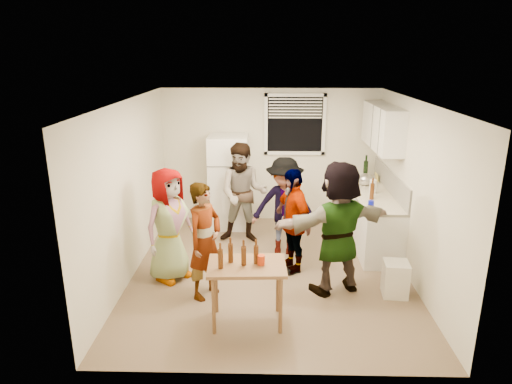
{
  "coord_description": "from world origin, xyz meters",
  "views": [
    {
      "loc": [
        -0.06,
        -6.13,
        3.14
      ],
      "look_at": [
        -0.21,
        0.29,
        1.15
      ],
      "focal_mm": 32.0,
      "sensor_mm": 36.0,
      "label": 1
    }
  ],
  "objects_px": {
    "guest_black": "(291,269)",
    "guest_back_left": "(244,240)",
    "guest_orange": "(335,289)",
    "kettle": "(365,185)",
    "red_cup": "(261,264)",
    "guest_back_right": "(283,252)",
    "trash_bin": "(395,278)",
    "beer_bottle_table": "(256,263)",
    "refrigerator": "(229,182)",
    "serving_table": "(247,322)",
    "beer_bottle_counter": "(371,199)",
    "guest_grey": "(172,277)",
    "blue_cup": "(371,208)",
    "wine_bottle": "(365,178)",
    "guest_stripe": "(207,294)"
  },
  "relations": [
    {
      "from": "beer_bottle_table",
      "to": "guest_back_right",
      "type": "relative_size",
      "value": 0.14
    },
    {
      "from": "refrigerator",
      "to": "serving_table",
      "type": "distance_m",
      "value": 3.34
    },
    {
      "from": "beer_bottle_counter",
      "to": "trash_bin",
      "type": "relative_size",
      "value": 0.54
    },
    {
      "from": "serving_table",
      "to": "beer_bottle_table",
      "type": "bearing_deg",
      "value": 18.19
    },
    {
      "from": "kettle",
      "to": "red_cup",
      "type": "height_order",
      "value": "kettle"
    },
    {
      "from": "guest_back_left",
      "to": "guest_back_right",
      "type": "height_order",
      "value": "guest_back_left"
    },
    {
      "from": "beer_bottle_counter",
      "to": "serving_table",
      "type": "distance_m",
      "value": 2.94
    },
    {
      "from": "kettle",
      "to": "red_cup",
      "type": "xyz_separation_m",
      "value": [
        -1.76,
        -2.85,
        -0.13
      ]
    },
    {
      "from": "kettle",
      "to": "guest_back_right",
      "type": "distance_m",
      "value": 1.89
    },
    {
      "from": "guest_black",
      "to": "beer_bottle_counter",
      "type": "bearing_deg",
      "value": 92.17
    },
    {
      "from": "refrigerator",
      "to": "guest_grey",
      "type": "distance_m",
      "value": 2.36
    },
    {
      "from": "trash_bin",
      "to": "beer_bottle_table",
      "type": "relative_size",
      "value": 2.15
    },
    {
      "from": "guest_black",
      "to": "guest_orange",
      "type": "height_order",
      "value": "guest_orange"
    },
    {
      "from": "trash_bin",
      "to": "serving_table",
      "type": "xyz_separation_m",
      "value": [
        -1.95,
        -0.69,
        -0.25
      ]
    },
    {
      "from": "guest_orange",
      "to": "refrigerator",
      "type": "bearing_deg",
      "value": -77.67
    },
    {
      "from": "blue_cup",
      "to": "guest_stripe",
      "type": "relative_size",
      "value": 0.07
    },
    {
      "from": "kettle",
      "to": "guest_grey",
      "type": "xyz_separation_m",
      "value": [
        -3.07,
        -1.75,
        -0.9
      ]
    },
    {
      "from": "beer_bottle_table",
      "to": "red_cup",
      "type": "bearing_deg",
      "value": -28.34
    },
    {
      "from": "serving_table",
      "to": "guest_grey",
      "type": "xyz_separation_m",
      "value": [
        -1.14,
        1.1,
        0.0
      ]
    },
    {
      "from": "guest_back_right",
      "to": "guest_grey",
      "type": "bearing_deg",
      "value": -148.13
    },
    {
      "from": "kettle",
      "to": "beer_bottle_table",
      "type": "distance_m",
      "value": 3.36
    },
    {
      "from": "blue_cup",
      "to": "guest_back_left",
      "type": "relative_size",
      "value": 0.07
    },
    {
      "from": "beer_bottle_counter",
      "to": "guest_stripe",
      "type": "bearing_deg",
      "value": -149.53
    },
    {
      "from": "kettle",
      "to": "trash_bin",
      "type": "height_order",
      "value": "kettle"
    },
    {
      "from": "kettle",
      "to": "guest_orange",
      "type": "distance_m",
      "value": 2.35
    },
    {
      "from": "guest_black",
      "to": "guest_orange",
      "type": "bearing_deg",
      "value": 18.24
    },
    {
      "from": "guest_back_right",
      "to": "guest_back_left",
      "type": "bearing_deg",
      "value": 148.45
    },
    {
      "from": "trash_bin",
      "to": "guest_orange",
      "type": "height_order",
      "value": "trash_bin"
    },
    {
      "from": "beer_bottle_table",
      "to": "guest_back_left",
      "type": "relative_size",
      "value": 0.13
    },
    {
      "from": "wine_bottle",
      "to": "beer_bottle_counter",
      "type": "distance_m",
      "value": 1.25
    },
    {
      "from": "refrigerator",
      "to": "beer_bottle_table",
      "type": "distance_m",
      "value": 3.22
    },
    {
      "from": "trash_bin",
      "to": "guest_black",
      "type": "xyz_separation_m",
      "value": [
        -1.35,
        0.72,
        -0.25
      ]
    },
    {
      "from": "guest_black",
      "to": "guest_back_right",
      "type": "bearing_deg",
      "value": 163.7
    },
    {
      "from": "refrigerator",
      "to": "red_cup",
      "type": "bearing_deg",
      "value": -78.75
    },
    {
      "from": "beer_bottle_counter",
      "to": "guest_back_right",
      "type": "relative_size",
      "value": 0.16
    },
    {
      "from": "kettle",
      "to": "guest_back_left",
      "type": "relative_size",
      "value": 0.16
    },
    {
      "from": "refrigerator",
      "to": "guest_back_left",
      "type": "height_order",
      "value": "refrigerator"
    },
    {
      "from": "red_cup",
      "to": "beer_bottle_counter",
      "type": "bearing_deg",
      "value": 50.46
    },
    {
      "from": "beer_bottle_counter",
      "to": "guest_grey",
      "type": "distance_m",
      "value": 3.3
    },
    {
      "from": "beer_bottle_table",
      "to": "guest_back_left",
      "type": "height_order",
      "value": "beer_bottle_table"
    },
    {
      "from": "kettle",
      "to": "guest_back_left",
      "type": "xyz_separation_m",
      "value": [
        -2.1,
        -0.38,
        -0.9
      ]
    },
    {
      "from": "kettle",
      "to": "serving_table",
      "type": "height_order",
      "value": "kettle"
    },
    {
      "from": "beer_bottle_table",
      "to": "guest_orange",
      "type": "relative_size",
      "value": 0.12
    },
    {
      "from": "refrigerator",
      "to": "guest_back_right",
      "type": "distance_m",
      "value": 1.76
    },
    {
      "from": "guest_back_left",
      "to": "refrigerator",
      "type": "bearing_deg",
      "value": 116.59
    },
    {
      "from": "refrigerator",
      "to": "wine_bottle",
      "type": "relative_size",
      "value": 5.28
    },
    {
      "from": "refrigerator",
      "to": "guest_back_right",
      "type": "relative_size",
      "value": 1.08
    },
    {
      "from": "beer_bottle_counter",
      "to": "guest_stripe",
      "type": "relative_size",
      "value": 0.16
    },
    {
      "from": "beer_bottle_counter",
      "to": "guest_orange",
      "type": "bearing_deg",
      "value": -119.25
    },
    {
      "from": "guest_black",
      "to": "guest_back_left",
      "type": "bearing_deg",
      "value": -169.72
    }
  ]
}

